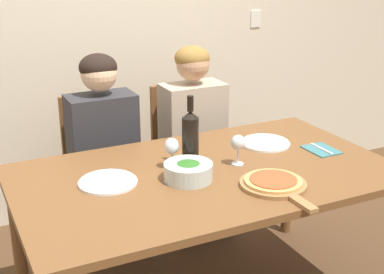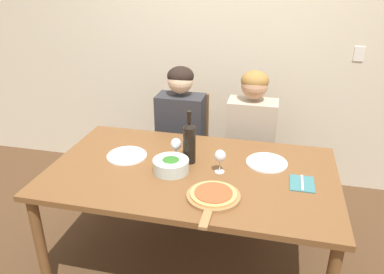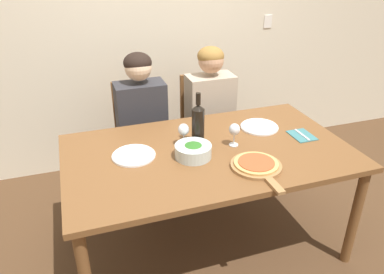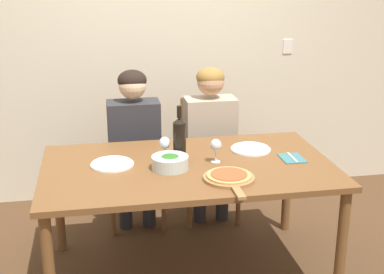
# 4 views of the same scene
# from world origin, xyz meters

# --- Properties ---
(ground_plane) EXTENTS (40.00, 40.00, 0.00)m
(ground_plane) POSITION_xyz_m (0.00, 0.00, 0.00)
(ground_plane) COLOR #4C331E
(back_wall) EXTENTS (10.00, 0.06, 2.70)m
(back_wall) POSITION_xyz_m (0.00, 1.36, 1.35)
(back_wall) COLOR beige
(back_wall) RESTS_ON ground
(dining_table) EXTENTS (1.77, 1.03, 0.75)m
(dining_table) POSITION_xyz_m (0.00, 0.00, 0.68)
(dining_table) COLOR brown
(dining_table) RESTS_ON ground
(chair_left) EXTENTS (0.42, 0.42, 0.93)m
(chair_left) POSITION_xyz_m (-0.27, 0.86, 0.49)
(chair_left) COLOR brown
(chair_left) RESTS_ON ground
(chair_right) EXTENTS (0.42, 0.42, 0.93)m
(chair_right) POSITION_xyz_m (0.30, 0.86, 0.49)
(chair_right) COLOR brown
(chair_right) RESTS_ON ground
(person_woman) EXTENTS (0.47, 0.51, 1.20)m
(person_woman) POSITION_xyz_m (-0.27, 0.75, 0.72)
(person_woman) COLOR #28282D
(person_woman) RESTS_ON ground
(person_man) EXTENTS (0.47, 0.51, 1.20)m
(person_man) POSITION_xyz_m (0.30, 0.75, 0.72)
(person_man) COLOR #28282D
(person_man) RESTS_ON ground
(wine_bottle) EXTENTS (0.08, 0.08, 0.35)m
(wine_bottle) POSITION_xyz_m (-0.04, 0.10, 0.90)
(wine_bottle) COLOR black
(wine_bottle) RESTS_ON dining_table
(broccoli_bowl) EXTENTS (0.22, 0.22, 0.09)m
(broccoli_bowl) POSITION_xyz_m (-0.12, -0.05, 0.79)
(broccoli_bowl) COLOR silver
(broccoli_bowl) RESTS_ON dining_table
(dinner_plate_left) EXTENTS (0.26, 0.26, 0.02)m
(dinner_plate_left) POSITION_xyz_m (-0.46, 0.07, 0.76)
(dinner_plate_left) COLOR white
(dinner_plate_left) RESTS_ON dining_table
(dinner_plate_right) EXTENTS (0.26, 0.26, 0.02)m
(dinner_plate_right) POSITION_xyz_m (0.45, 0.19, 0.76)
(dinner_plate_right) COLOR white
(dinner_plate_right) RESTS_ON dining_table
(pizza_on_board) EXTENTS (0.30, 0.44, 0.04)m
(pizza_on_board) POSITION_xyz_m (0.19, -0.28, 0.77)
(pizza_on_board) COLOR #9E7042
(pizza_on_board) RESTS_ON dining_table
(wine_glass_left) EXTENTS (0.07, 0.07, 0.15)m
(wine_glass_left) POSITION_xyz_m (-0.13, 0.11, 0.86)
(wine_glass_left) COLOR silver
(wine_glass_left) RESTS_ON dining_table
(wine_glass_right) EXTENTS (0.07, 0.07, 0.15)m
(wine_glass_right) POSITION_xyz_m (0.18, 0.01, 0.86)
(wine_glass_right) COLOR silver
(wine_glass_right) RESTS_ON dining_table
(fork_on_napkin) EXTENTS (0.14, 0.18, 0.01)m
(fork_on_napkin) POSITION_xyz_m (0.66, -0.02, 0.76)
(fork_on_napkin) COLOR #387075
(fork_on_napkin) RESTS_ON dining_table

